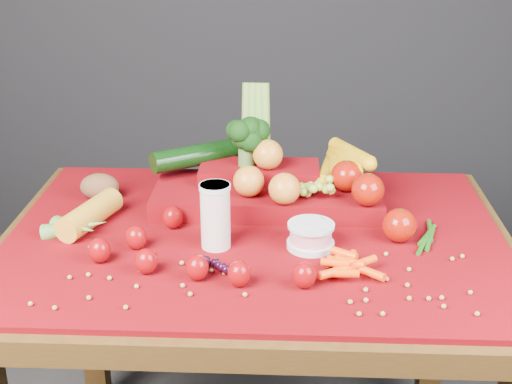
{
  "coord_description": "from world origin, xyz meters",
  "views": [
    {
      "loc": [
        0.06,
        -1.37,
        1.43
      ],
      "look_at": [
        0.0,
        0.02,
        0.85
      ],
      "focal_mm": 50.0,
      "sensor_mm": 36.0,
      "label": 1
    }
  ],
  "objects_px": {
    "yogurt_bowl": "(311,235)",
    "produce_mound": "(276,181)",
    "milk_glass": "(215,214)",
    "table": "(256,277)"
  },
  "relations": [
    {
      "from": "produce_mound",
      "to": "yogurt_bowl",
      "type": "bearing_deg",
      "value": -70.92
    },
    {
      "from": "milk_glass",
      "to": "yogurt_bowl",
      "type": "xyz_separation_m",
      "value": [
        0.19,
        0.0,
        -0.05
      ]
    },
    {
      "from": "milk_glass",
      "to": "produce_mound",
      "type": "height_order",
      "value": "produce_mound"
    },
    {
      "from": "milk_glass",
      "to": "produce_mound",
      "type": "xyz_separation_m",
      "value": [
        0.12,
        0.22,
        -0.02
      ]
    },
    {
      "from": "milk_glass",
      "to": "produce_mound",
      "type": "relative_size",
      "value": 0.23
    },
    {
      "from": "yogurt_bowl",
      "to": "produce_mound",
      "type": "distance_m",
      "value": 0.23
    },
    {
      "from": "table",
      "to": "milk_glass",
      "type": "height_order",
      "value": "milk_glass"
    },
    {
      "from": "table",
      "to": "milk_glass",
      "type": "relative_size",
      "value": 7.99
    },
    {
      "from": "yogurt_bowl",
      "to": "milk_glass",
      "type": "bearing_deg",
      "value": -178.77
    },
    {
      "from": "yogurt_bowl",
      "to": "produce_mound",
      "type": "height_order",
      "value": "produce_mound"
    }
  ]
}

